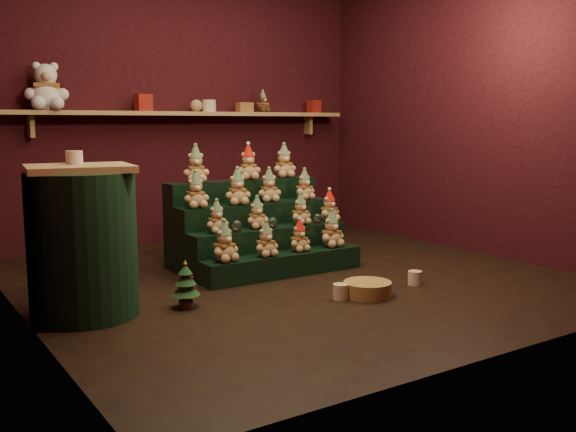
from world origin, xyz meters
TOP-DOWN VIEW (x-y plane):
  - ground at (0.00, 0.00)m, footprint 4.00×4.00m
  - back_wall at (0.00, 2.05)m, footprint 4.00×0.10m
  - front_wall at (0.00, -2.05)m, footprint 4.00×0.10m
  - left_wall at (-2.05, 0.00)m, footprint 0.10×4.00m
  - right_wall at (2.05, 0.00)m, footprint 0.10×4.00m
  - back_shelf at (0.00, 1.87)m, footprint 3.60×0.26m
  - riser_tier_front at (-0.02, 0.11)m, footprint 1.40×0.22m
  - riser_tier_midfront at (-0.02, 0.33)m, footprint 1.40×0.22m
  - riser_tier_midback at (-0.02, 0.55)m, footprint 1.40×0.22m
  - riser_tier_back at (-0.02, 0.77)m, footprint 1.40×0.22m
  - teddy_0 at (-0.55, 0.11)m, footprint 0.25×0.24m
  - teddy_1 at (-0.19, 0.10)m, footprint 0.20×0.19m
  - teddy_2 at (0.14, 0.12)m, footprint 0.19×0.18m
  - teddy_3 at (0.47, 0.13)m, footprint 0.23×0.21m
  - teddy_4 at (-0.49, 0.34)m, footprint 0.19×0.17m
  - teddy_5 at (-0.12, 0.35)m, footprint 0.20×0.18m
  - teddy_6 at (0.29, 0.32)m, footprint 0.21×0.19m
  - teddy_7 at (0.60, 0.33)m, footprint 0.22×0.20m
  - teddy_8 at (-0.58, 0.54)m, footprint 0.22×0.20m
  - teddy_9 at (-0.20, 0.53)m, footprint 0.25×0.24m
  - teddy_10 at (0.12, 0.56)m, footprint 0.24×0.22m
  - teddy_11 at (0.47, 0.53)m, footprint 0.21×0.20m
  - teddy_12 at (-0.46, 0.76)m, footprint 0.26×0.25m
  - teddy_13 at (0.04, 0.77)m, footprint 0.25×0.24m
  - teddy_14 at (0.42, 0.78)m, footprint 0.24×0.22m
  - snow_globe_a at (-0.35, 0.27)m, footprint 0.07×0.07m
  - snow_globe_b at (-0.02, 0.27)m, footprint 0.07×0.07m
  - snow_globe_c at (0.43, 0.27)m, footprint 0.07×0.07m
  - side_table at (-1.65, -0.10)m, footprint 0.69×0.67m
  - table_ornament at (-1.65, 0.00)m, footprint 0.10×0.10m
  - mini_christmas_tree at (-1.05, -0.28)m, footprint 0.19×0.19m
  - mug_left at (-0.07, -0.69)m, footprint 0.11×0.11m
  - mug_right at (0.65, -0.68)m, footprint 0.10×0.10m
  - wicker_basket at (0.14, -0.74)m, footprint 0.36×0.36m
  - white_bear at (-1.38, 1.84)m, footprint 0.42×0.39m
  - brown_bear at (0.84, 1.84)m, footprint 0.19×0.18m
  - gift_tin_red_a at (-0.49, 1.85)m, footprint 0.14×0.14m
  - gift_tin_cream at (0.21, 1.85)m, footprint 0.14×0.14m
  - gift_tin_red_b at (1.52, 1.85)m, footprint 0.12×0.12m
  - shelf_plush_ball at (0.06, 1.85)m, footprint 0.12×0.12m
  - scarf_gift_box at (0.62, 1.85)m, footprint 0.16×0.10m

SIDE VIEW (x-z plane):
  - ground at x=0.00m, z-range 0.00..0.00m
  - mug_right at x=0.65m, z-range 0.00..0.10m
  - wicker_basket at x=0.14m, z-range 0.00..0.11m
  - mug_left at x=-0.07m, z-range 0.00..0.11m
  - riser_tier_front at x=-0.02m, z-range 0.00..0.18m
  - mini_christmas_tree at x=-1.05m, z-range 0.00..0.32m
  - riser_tier_midfront at x=-0.02m, z-range 0.00..0.36m
  - riser_tier_midback at x=-0.02m, z-range 0.00..0.54m
  - teddy_2 at x=0.14m, z-range 0.18..0.44m
  - teddy_1 at x=-0.19m, z-range 0.18..0.45m
  - teddy_0 at x=-0.55m, z-range 0.18..0.48m
  - teddy_3 at x=0.47m, z-range 0.18..0.49m
  - riser_tier_back at x=-0.02m, z-range 0.00..0.72m
  - snow_globe_c at x=0.43m, z-range 0.36..0.45m
  - snow_globe_b at x=-0.02m, z-range 0.36..0.45m
  - snow_globe_a at x=-0.35m, z-range 0.36..0.46m
  - side_table at x=-1.65m, z-range -0.01..0.95m
  - teddy_4 at x=-0.49m, z-range 0.36..0.62m
  - teddy_5 at x=-0.12m, z-range 0.36..0.62m
  - teddy_6 at x=0.29m, z-range 0.36..0.62m
  - teddy_7 at x=0.60m, z-range 0.36..0.63m
  - teddy_11 at x=0.47m, z-range 0.54..0.81m
  - teddy_10 at x=0.12m, z-range 0.54..0.82m
  - teddy_8 at x=-0.58m, z-range 0.54..0.83m
  - teddy_9 at x=-0.20m, z-range 0.54..0.84m
  - teddy_13 at x=0.04m, z-range 0.72..1.02m
  - teddy_14 at x=0.42m, z-range 0.72..1.02m
  - teddy_12 at x=-0.46m, z-range 0.72..1.02m
  - table_ornament at x=-1.65m, z-range 0.96..1.04m
  - back_shelf at x=0.00m, z-range 1.17..1.41m
  - scarf_gift_box at x=0.62m, z-range 1.32..1.42m
  - gift_tin_cream at x=0.21m, z-range 1.32..1.44m
  - shelf_plush_ball at x=0.06m, z-range 1.32..1.44m
  - gift_tin_red_b at x=1.52m, z-range 1.32..1.46m
  - back_wall at x=0.00m, z-range 0.00..2.80m
  - front_wall at x=0.00m, z-range 0.00..2.80m
  - left_wall at x=-2.05m, z-range 0.00..2.80m
  - right_wall at x=2.05m, z-range 0.00..2.80m
  - gift_tin_red_a at x=-0.49m, z-range 1.32..1.48m
  - brown_bear at x=0.84m, z-range 1.32..1.55m
  - white_bear at x=-1.38m, z-range 1.32..1.84m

